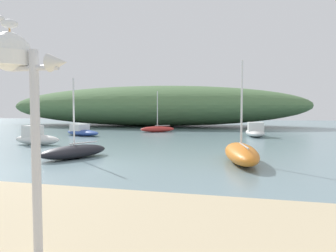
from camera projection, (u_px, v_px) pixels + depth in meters
name	position (u px, v px, depth m)	size (l,w,h in m)	color
ground_plane	(72.00, 165.00, 11.56)	(120.00, 120.00, 0.00)	gray
distant_hill	(150.00, 106.00, 41.63)	(43.24, 15.50, 5.63)	#517547
mast_structure	(17.00, 70.00, 3.88)	(1.14, 0.57, 3.03)	silver
seagull_on_radar	(8.00, 23.00, 3.87)	(0.29, 0.18, 0.21)	orange
motorboat_outer_mooring	(82.00, 131.00, 25.34)	(4.26, 3.00, 1.01)	#2D4C9E
sailboat_centre_water	(241.00, 153.00, 12.14)	(1.84, 4.42, 4.26)	orange
motorboat_by_sandbar	(36.00, 138.00, 18.50)	(3.19, 0.99, 1.22)	white
sailboat_east_reach	(157.00, 129.00, 29.46)	(3.55, 2.55, 4.14)	#B72D28
motorboat_off_point	(255.00, 131.00, 24.51)	(1.66, 4.35, 1.21)	white
sailboat_far_left	(74.00, 151.00, 13.31)	(2.54, 3.52, 3.67)	black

